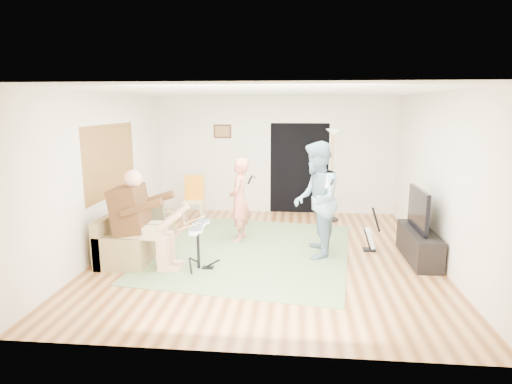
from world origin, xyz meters
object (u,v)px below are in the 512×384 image
(guitar_spare, at_px, (370,238))
(television, at_px, (418,209))
(guitarist, at_px, (316,200))
(torchiere_lamp, at_px, (332,158))
(tv_cabinet, at_px, (419,245))
(sofa, at_px, (134,238))
(drum_kit, at_px, (198,249))
(singer, at_px, (239,200))
(dining_chair, at_px, (194,206))

(guitar_spare, xyz_separation_m, television, (0.67, -0.37, 0.63))
(guitarist, distance_m, torchiere_lamp, 2.44)
(torchiere_lamp, relative_size, tv_cabinet, 1.43)
(sofa, height_order, television, television)
(drum_kit, relative_size, guitar_spare, 0.93)
(guitar_spare, distance_m, television, 0.99)
(guitarist, distance_m, guitar_spare, 1.28)
(singer, height_order, guitarist, guitarist)
(dining_chair, bearing_deg, television, -30.38)
(tv_cabinet, height_order, television, television)
(drum_kit, xyz_separation_m, dining_chair, (-0.71, 2.67, 0.04))
(sofa, height_order, tv_cabinet, sofa)
(sofa, xyz_separation_m, singer, (1.72, 0.85, 0.53))
(dining_chair, bearing_deg, guitar_spare, -29.49)
(guitarist, distance_m, tv_cabinet, 1.83)
(drum_kit, bearing_deg, guitar_spare, 22.07)
(sofa, bearing_deg, torchiere_lamp, 35.03)
(tv_cabinet, bearing_deg, television, 180.00)
(drum_kit, xyz_separation_m, guitar_spare, (2.78, 1.13, -0.09))
(singer, distance_m, guitar_spare, 2.44)
(tv_cabinet, bearing_deg, sofa, -178.73)
(singer, relative_size, torchiere_lamp, 0.78)
(guitar_spare, height_order, dining_chair, dining_chair)
(guitarist, relative_size, torchiere_lamp, 0.96)
(sofa, xyz_separation_m, guitarist, (3.09, 0.12, 0.71))
(drum_kit, distance_m, guitarist, 2.07)
(guitarist, bearing_deg, tv_cabinet, 92.19)
(drum_kit, bearing_deg, guitarist, 23.00)
(drum_kit, relative_size, tv_cabinet, 0.52)
(singer, bearing_deg, torchiere_lamp, 135.97)
(singer, distance_m, dining_chair, 1.69)
(sofa, distance_m, guitar_spare, 4.10)
(guitar_spare, bearing_deg, television, -29.22)
(sofa, xyz_separation_m, torchiere_lamp, (3.54, 2.48, 1.12))
(singer, bearing_deg, television, 80.15)
(dining_chair, bearing_deg, drum_kit, -80.80)
(torchiere_lamp, distance_m, television, 2.71)
(sofa, relative_size, guitar_spare, 2.39)
(torchiere_lamp, height_order, dining_chair, torchiere_lamp)
(guitarist, xyz_separation_m, dining_chair, (-2.52, 1.91, -0.60))
(sofa, relative_size, drum_kit, 2.57)
(guitarist, relative_size, tv_cabinet, 1.38)
(drum_kit, height_order, dining_chair, dining_chair)
(guitarist, distance_m, television, 1.64)
(drum_kit, xyz_separation_m, tv_cabinet, (3.50, 0.76, -0.07))
(guitarist, xyz_separation_m, torchiere_lamp, (0.44, 2.36, 0.41))
(dining_chair, distance_m, tv_cabinet, 4.63)
(guitarist, height_order, television, guitarist)
(torchiere_lamp, height_order, tv_cabinet, torchiere_lamp)
(sofa, distance_m, television, 4.77)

